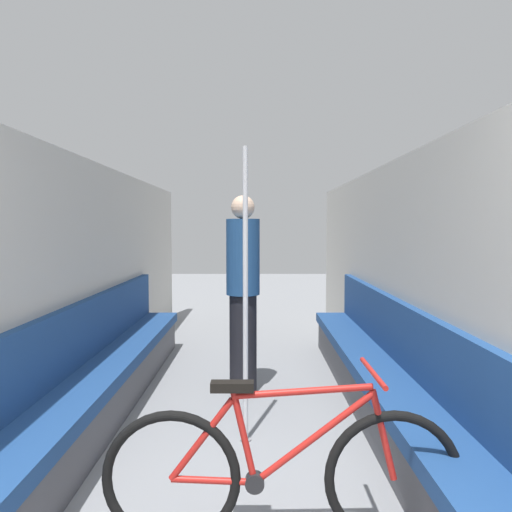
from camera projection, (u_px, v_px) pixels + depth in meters
name	position (u px, v px, depth m)	size (l,w,h in m)	color
wall_left	(69.00, 287.00, 3.87)	(0.10, 8.90, 2.07)	beige
wall_right	(415.00, 287.00, 3.86)	(0.10, 8.90, 2.07)	beige
bench_seat_row_left	(102.00, 379.00, 3.95)	(0.42, 4.58, 0.92)	#4C4C51
bench_seat_row_right	(382.00, 379.00, 3.94)	(0.42, 4.58, 0.92)	#4C4C51
bicycle	(283.00, 474.00, 2.33)	(1.69, 0.46, 0.84)	black
grab_pole_near	(246.00, 300.00, 3.45)	(0.08, 0.08, 2.05)	gray
passenger_standing	(244.00, 291.00, 4.49)	(0.30, 0.30, 1.79)	black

